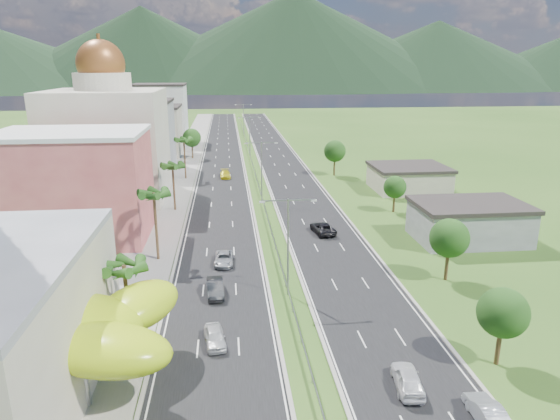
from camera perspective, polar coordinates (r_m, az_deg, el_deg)
name	(u,v)px	position (r m, az deg, el deg)	size (l,w,h in m)	color
ground	(301,343)	(47.10, 2.41, -14.94)	(500.00, 500.00, 0.00)	#2D5119
road_left	(222,161)	(132.07, -6.59, 5.56)	(11.00, 260.00, 0.04)	black
road_right	(279,160)	(132.77, -0.08, 5.72)	(11.00, 260.00, 0.04)	black
sidewalk_left	(186,162)	(132.50, -10.72, 5.43)	(7.00, 260.00, 0.12)	gray
median_guardrail	(255,173)	(114.46, -2.88, 4.29)	(0.10, 216.06, 0.76)	gray
streetlight_median_b	(288,237)	(53.20, 0.92, -3.10)	(6.04, 0.25, 11.00)	gray
streetlight_median_c	(262,165)	(91.72, -2.13, 5.19)	(6.04, 0.25, 11.00)	gray
streetlight_median_d	(250,133)	(136.09, -3.48, 8.82)	(6.04, 0.25, 11.00)	gray
streetlight_median_e	(244,116)	(180.76, -4.18, 10.66)	(6.04, 0.25, 11.00)	gray
lime_canopy	(51,328)	(43.01, -24.66, -12.17)	(18.00, 15.00, 7.40)	#AACC13
pink_shophouse	(75,188)	(76.92, -22.43, 2.35)	(20.00, 15.00, 15.00)	#B94B4E
domed_building	(108,138)	(98.15, -19.07, 7.78)	(20.00, 20.00, 28.70)	#BDB29D
midrise_grey	(138,137)	(122.69, -15.97, 8.00)	(16.00, 15.00, 16.00)	gray
midrise_beige	(151,132)	(144.43, -14.50, 8.67)	(16.00, 15.00, 13.00)	#ACA18E
midrise_white	(161,114)	(166.82, -13.47, 10.57)	(16.00, 15.00, 18.00)	silver
shed_near	(469,223)	(76.46, 20.77, -1.44)	(15.00, 10.00, 5.00)	gray
shed_far	(408,179)	(103.87, 14.47, 3.43)	(14.00, 12.00, 4.40)	#ACA18E
palm_tree_b	(124,270)	(46.21, -17.37, -6.55)	(3.60, 3.60, 8.10)	#47301C
palm_tree_c	(154,196)	(64.49, -14.22, 1.51)	(3.60, 3.60, 9.60)	#47301C
palm_tree_d	(173,168)	(86.96, -12.17, 4.75)	(3.60, 3.60, 8.60)	#47301C
palm_tree_e	(184,141)	(111.36, -10.93, 7.70)	(3.60, 3.60, 9.40)	#47301C
leafy_tree_lfar	(192,138)	(136.42, -10.06, 8.13)	(4.90, 4.90, 8.05)	#47301C
leafy_tree_ra	(503,313)	(45.70, 24.13, -10.69)	(4.20, 4.20, 6.90)	#47301C
leafy_tree_rb	(449,238)	(60.72, 18.80, -3.08)	(4.55, 4.55, 7.47)	#47301C
leafy_tree_rc	(395,187)	(86.96, 13.00, 2.56)	(3.85, 3.85, 6.33)	#47301C
leafy_tree_rd	(335,151)	(113.99, 6.28, 6.70)	(4.90, 4.90, 8.05)	#47301C
mountain_ridge	(294,91)	(494.85, 1.64, 13.48)	(860.00, 140.00, 90.00)	black
car_white_near_left	(215,337)	(46.84, -7.46, -14.16)	(1.75, 4.34, 1.48)	silver
car_dark_left	(215,288)	(55.79, -7.44, -8.81)	(1.75, 5.02, 1.65)	black
car_silver_mid_left	(224,259)	(63.96, -6.44, -5.54)	(2.31, 5.00, 1.39)	#96989D
car_yellow_far_left	(225,174)	(112.32, -6.28, 4.08)	(2.19, 5.39, 1.56)	gold
car_white_near_right	(408,379)	(42.21, 14.39, -18.18)	(1.97, 4.91, 1.67)	silver
car_silver_right	(488,413)	(40.61, 22.63, -20.64)	(1.69, 4.83, 1.59)	#A6A9AE
car_dark_far_right	(323,228)	(75.06, 4.91, -2.06)	(2.68, 5.81, 1.61)	black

